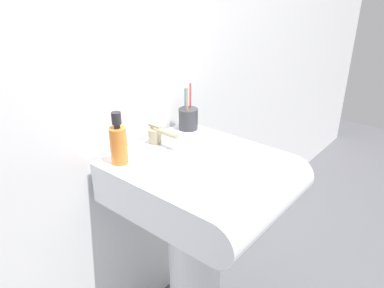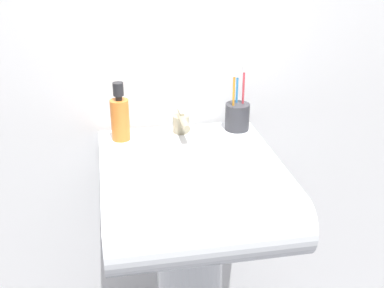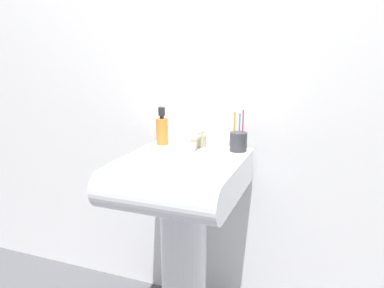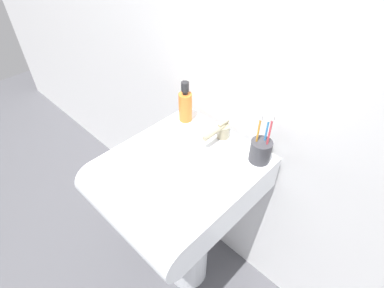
# 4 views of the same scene
# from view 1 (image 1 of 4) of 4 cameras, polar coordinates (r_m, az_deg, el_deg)

# --- Properties ---
(wall_back) EXTENTS (5.00, 0.05, 2.40)m
(wall_back) POSITION_cam_1_polar(r_m,az_deg,el_deg) (1.39, -9.50, 13.75)
(wall_back) COLOR white
(wall_back) RESTS_ON ground
(sink_pedestal) EXTENTS (0.21, 0.21, 0.72)m
(sink_pedestal) POSITION_cam_1_polar(r_m,az_deg,el_deg) (1.60, 0.44, -18.75)
(sink_pedestal) COLOR white
(sink_pedestal) RESTS_ON ground
(sink_basin) EXTENTS (0.50, 0.59, 0.15)m
(sink_basin) POSITION_cam_1_polar(r_m,az_deg,el_deg) (1.30, 2.51, -6.02)
(sink_basin) COLOR white
(sink_basin) RESTS_ON sink_pedestal
(faucet) EXTENTS (0.05, 0.14, 0.07)m
(faucet) POSITION_cam_1_polar(r_m,az_deg,el_deg) (1.40, -5.24, 1.41)
(faucet) COLOR tan
(faucet) RESTS_ON sink_basin
(toothbrush_cup) EXTENTS (0.08, 0.08, 0.21)m
(toothbrush_cup) POSITION_cam_1_polar(r_m,az_deg,el_deg) (1.52, -0.57, 3.99)
(toothbrush_cup) COLOR #38383D
(toothbrush_cup) RESTS_ON sink_basin
(soap_bottle) EXTENTS (0.06, 0.06, 0.18)m
(soap_bottle) POSITION_cam_1_polar(r_m,az_deg,el_deg) (1.26, -11.12, 0.13)
(soap_bottle) COLOR orange
(soap_bottle) RESTS_ON sink_basin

